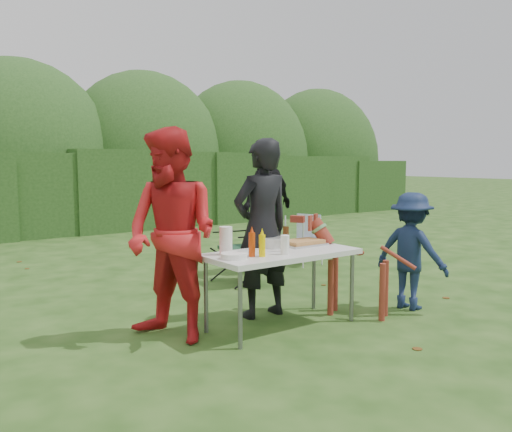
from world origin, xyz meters
TOP-DOWN VIEW (x-y plane):
  - ground at (0.00, 0.00)m, footprint 80.00×80.00m
  - hedge_row at (0.00, 8.00)m, footprint 22.00×1.40m
  - shrub_backdrop at (0.00, 9.60)m, footprint 20.00×2.60m
  - folding_table at (0.12, -0.07)m, footprint 1.50×0.70m
  - person_cook at (0.19, 0.33)m, footprint 0.67×0.44m
  - person_red_jacket at (-0.90, 0.21)m, footprint 1.00×1.12m
  - person_black_puffy at (1.60, 2.07)m, footprint 1.18×0.77m
  - child at (1.66, -0.40)m, footprint 0.61×0.89m
  - dog at (1.00, -0.25)m, footprint 0.91×1.13m
  - camping_chair at (0.90, 1.63)m, footprint 0.80×0.80m
  - lawn_chair at (2.37, 2.15)m, footprint 0.60×0.60m
  - food_tray at (0.53, 0.08)m, footprint 0.45×0.30m
  - focaccia_bread at (0.53, 0.08)m, footprint 0.40×0.26m
  - mustard_bottle at (-0.20, -0.18)m, footprint 0.06×0.06m
  - ketchup_bottle at (-0.27, -0.13)m, footprint 0.06×0.06m
  - beer_bottle at (0.16, -0.09)m, footprint 0.06×0.06m
  - paper_towel_roll at (-0.40, 0.10)m, footprint 0.12×0.12m
  - cup_stack at (0.05, -0.22)m, footprint 0.08×0.08m
  - pasta_bowl at (0.22, 0.15)m, footprint 0.26×0.26m
  - plate_stack at (-0.46, -0.12)m, footprint 0.24×0.24m

SIDE VIEW (x-z plane):
  - ground at x=0.00m, z-range 0.00..0.00m
  - lawn_chair at x=2.37m, z-range 0.00..0.77m
  - dog at x=1.00m, z-range 0.00..1.01m
  - camping_chair at x=0.90m, z-range 0.00..1.05m
  - child at x=1.66m, z-range 0.00..1.27m
  - folding_table at x=0.12m, z-range 0.32..1.06m
  - food_tray at x=0.53m, z-range 0.74..0.76m
  - plate_stack at x=-0.46m, z-range 0.74..0.79m
  - focaccia_bread at x=0.53m, z-range 0.76..0.80m
  - pasta_bowl at x=0.22m, z-range 0.74..0.84m
  - cup_stack at x=0.05m, z-range 0.74..0.92m
  - mustard_bottle at x=-0.20m, z-range 0.74..0.94m
  - hedge_row at x=0.00m, z-range 0.00..1.70m
  - ketchup_bottle at x=-0.27m, z-range 0.74..0.96m
  - beer_bottle at x=0.16m, z-range 0.74..0.98m
  - paper_towel_roll at x=-0.40m, z-range 0.74..1.00m
  - person_cook at x=0.19m, z-range 0.00..1.83m
  - person_black_puffy at x=1.60m, z-range 0.00..1.87m
  - person_red_jacket at x=-0.90m, z-range 0.00..1.90m
  - shrub_backdrop at x=0.00m, z-range 0.00..3.20m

